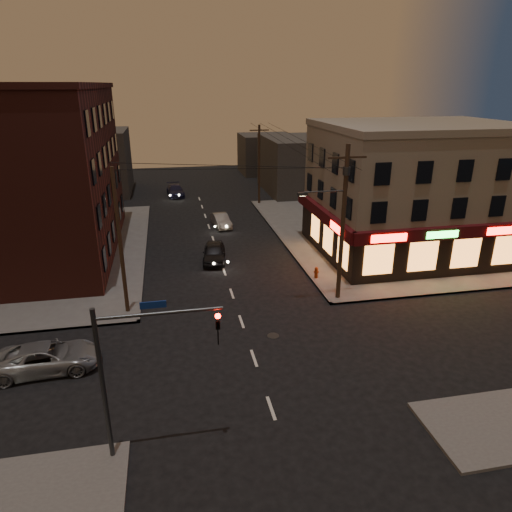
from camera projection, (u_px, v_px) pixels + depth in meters
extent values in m
plane|color=black|center=(254.00, 358.00, 23.85)|extent=(120.00, 120.00, 0.00)
cube|color=#514F4C|center=(398.00, 230.00, 44.52)|extent=(24.00, 28.00, 0.15)
cube|color=gray|center=(414.00, 192.00, 37.31)|extent=(15.00, 12.00, 10.00)
cube|color=gray|center=(423.00, 126.00, 35.46)|extent=(15.20, 12.20, 0.50)
cube|color=black|center=(451.00, 255.00, 33.02)|extent=(15.12, 0.25, 3.40)
cube|color=black|center=(325.00, 236.00, 37.13)|extent=(0.25, 12.12, 3.40)
cube|color=#3F0A0D|center=(457.00, 232.00, 32.11)|extent=(15.60, 0.50, 0.90)
cube|color=#3F0A0D|center=(323.00, 215.00, 36.44)|extent=(0.50, 12.60, 0.90)
cube|color=#FF140C|center=(389.00, 238.00, 30.90)|extent=(2.60, 0.06, 0.55)
cube|color=#FF140C|center=(504.00, 231.00, 32.50)|extent=(2.60, 0.06, 0.55)
cube|color=#26FF3F|center=(443.00, 235.00, 31.63)|extent=(2.40, 0.06, 0.50)
cube|color=#FF140C|center=(337.00, 229.00, 32.91)|extent=(0.06, 2.60, 0.55)
cube|color=#FF9038|center=(445.00, 255.00, 32.74)|extent=(12.40, 0.08, 2.20)
cube|color=#FF9038|center=(328.00, 239.00, 36.15)|extent=(0.08, 8.40, 2.20)
cube|color=#4B1D18|center=(30.00, 175.00, 36.31)|extent=(12.00, 20.00, 13.00)
cube|color=#3F3D3A|center=(304.00, 164.00, 60.02)|extent=(10.00, 12.00, 7.00)
cube|color=#3F3D3A|center=(93.00, 162.00, 58.62)|extent=(9.00, 10.00, 8.00)
cube|color=#3F3D3A|center=(266.00, 154.00, 72.68)|extent=(8.00, 8.00, 6.00)
cylinder|color=#382619|center=(343.00, 225.00, 28.58)|extent=(0.28, 0.28, 10.00)
cube|color=#382619|center=(347.00, 157.00, 27.10)|extent=(2.40, 0.12, 0.12)
cylinder|color=#333538|center=(346.00, 171.00, 27.38)|extent=(0.44, 0.44, 0.50)
cylinder|color=#333538|center=(325.00, 191.00, 27.57)|extent=(2.60, 0.10, 0.10)
cube|color=#333538|center=(302.00, 194.00, 27.35)|extent=(0.60, 0.25, 0.18)
cube|color=#FFD88C|center=(302.00, 196.00, 27.39)|extent=(0.35, 0.15, 0.04)
cylinder|color=#382619|center=(259.00, 165.00, 52.80)|extent=(0.26, 0.26, 9.00)
cylinder|color=#382619|center=(120.00, 243.00, 26.94)|extent=(0.24, 0.24, 9.00)
cylinder|color=#333538|center=(103.00, 388.00, 16.38)|extent=(0.18, 0.18, 6.40)
cylinder|color=#333538|center=(160.00, 313.00, 15.79)|extent=(4.40, 0.12, 0.12)
imported|color=black|center=(218.00, 321.00, 16.33)|extent=(0.16, 0.20, 1.00)
sphere|color=#FF0C05|center=(218.00, 316.00, 16.13)|extent=(0.20, 0.20, 0.20)
cube|color=navy|center=(153.00, 305.00, 15.63)|extent=(0.90, 0.05, 0.25)
imported|color=gray|center=(47.00, 358.00, 22.65)|extent=(5.21, 2.63, 1.41)
imported|color=black|center=(214.00, 253.00, 36.66)|extent=(2.32, 4.54, 1.48)
imported|color=slate|center=(221.00, 220.00, 45.57)|extent=(1.89, 4.10, 1.30)
imported|color=#191A33|center=(175.00, 190.00, 58.16)|extent=(2.33, 4.96, 1.40)
cylinder|color=maroon|center=(316.00, 273.00, 33.25)|extent=(0.30, 0.30, 0.68)
sphere|color=maroon|center=(316.00, 269.00, 33.12)|extent=(0.27, 0.27, 0.27)
cylinder|color=maroon|center=(316.00, 272.00, 33.21)|extent=(0.38, 0.22, 0.14)
cylinder|color=maroon|center=(316.00, 272.00, 33.21)|extent=(0.22, 0.38, 0.14)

